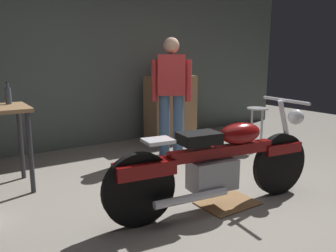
{
  "coord_description": "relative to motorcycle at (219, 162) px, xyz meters",
  "views": [
    {
      "loc": [
        -2.01,
        -2.36,
        1.4
      ],
      "look_at": [
        0.0,
        0.7,
        0.65
      ],
      "focal_mm": 35.94,
      "sensor_mm": 36.0,
      "label": 1
    }
  ],
  "objects": [
    {
      "name": "wooden_dresser",
      "position": [
        1.08,
        2.43,
        0.1
      ],
      "size": [
        0.8,
        0.47,
        1.1
      ],
      "color": "#99724C",
      "rests_on": "ground_plane"
    },
    {
      "name": "motorcycle",
      "position": [
        0.0,
        0.0,
        0.0
      ],
      "size": [
        2.18,
        0.61,
        1.0
      ],
      "rotation": [
        0.0,
        0.0,
        -0.12
      ],
      "color": "black",
      "rests_on": "ground_plane"
    },
    {
      "name": "ground_plane",
      "position": [
        -0.02,
        0.13,
        -0.45
      ],
      "size": [
        12.0,
        12.0,
        0.0
      ],
      "primitive_type": "plane",
      "color": "gray"
    },
    {
      "name": "person_standing",
      "position": [
        0.61,
        1.7,
        0.48
      ],
      "size": [
        0.5,
        0.39,
        1.67
      ],
      "rotation": [
        0.0,
        0.0,
        2.58
      ],
      "color": "#435F81",
      "rests_on": "ground_plane"
    },
    {
      "name": "bottle",
      "position": [
        -1.48,
        1.76,
        0.55
      ],
      "size": [
        0.06,
        0.06,
        0.24
      ],
      "color": "#3F4C59",
      "rests_on": "workbench"
    },
    {
      "name": "shop_stool",
      "position": [
        1.93,
        1.28,
        0.05
      ],
      "size": [
        0.32,
        0.32,
        0.64
      ],
      "color": "#B2B2B7",
      "rests_on": "ground_plane"
    },
    {
      "name": "back_wall",
      "position": [
        -0.02,
        2.93,
        1.1
      ],
      "size": [
        8.0,
        0.12,
        3.1
      ],
      "primitive_type": "cube",
      "color": "#56605B",
      "rests_on": "ground_plane"
    },
    {
      "name": "drip_tray",
      "position": [
        0.14,
        0.01,
        -0.44
      ],
      "size": [
        0.56,
        0.4,
        0.01
      ],
      "primitive_type": "cube",
      "color": "olive",
      "rests_on": "ground_plane"
    }
  ]
}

